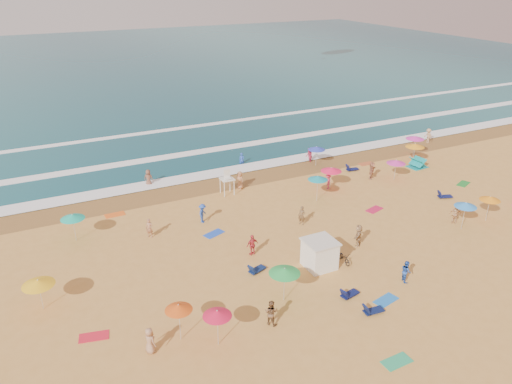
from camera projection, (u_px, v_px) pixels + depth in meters
name	position (u px, v px, depth m)	size (l,w,h in m)	color
ground	(315.00, 230.00, 40.97)	(220.00, 220.00, 0.00)	gold
ocean	(109.00, 66.00, 109.69)	(220.00, 140.00, 0.18)	#0C4756
wet_sand	(250.00, 178.00, 51.19)	(220.00, 220.00, 0.00)	olive
surf_foam	(217.00, 151.00, 58.37)	(200.00, 18.70, 0.05)	white
cabana	(320.00, 255.00, 35.54)	(2.00, 2.00, 2.00)	white
cabana_roof	(320.00, 242.00, 35.10)	(2.20, 2.20, 0.12)	silver
bicycle	(343.00, 257.00, 36.29)	(0.56, 1.62, 0.85)	black
lifeguard_stand	(227.00, 184.00, 47.09)	(1.20, 1.20, 2.10)	white
beach_umbrellas	(345.00, 195.00, 42.17)	(63.56, 23.39, 0.78)	orange
loungers	(396.00, 237.00, 39.52)	(44.98, 21.49, 0.34)	#102251
towels	(334.00, 236.00, 39.95)	(38.95, 26.08, 0.03)	red
popup_tents	(468.00, 179.00, 49.33)	(4.17, 13.59, 1.20)	#D72F92
beachgoers	(309.00, 197.00, 44.96)	(41.30, 25.97, 2.04)	#274DB7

